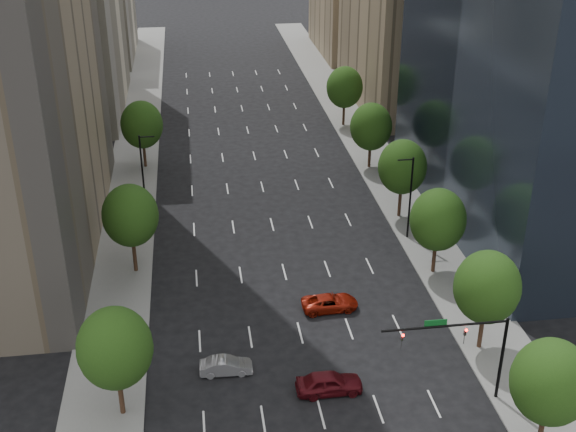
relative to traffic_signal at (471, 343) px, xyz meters
name	(u,v)px	position (x,y,z in m)	size (l,w,h in m)	color
sidewalk_left	(125,233)	(-26.03, 30.00, -5.10)	(6.00, 200.00, 0.15)	slate
sidewalk_right	(412,215)	(4.97, 30.00, -5.10)	(6.00, 200.00, 0.15)	slate
filler_left	(93,9)	(-35.53, 106.00, 3.83)	(14.00, 26.00, 18.00)	beige
parking_tan_right	(405,6)	(14.47, 70.00, 9.83)	(14.00, 30.00, 30.00)	#8C7759
filler_right	(355,10)	(14.47, 103.00, 2.83)	(14.00, 26.00, 16.00)	#8C7759
tree_right_0	(551,382)	(3.47, -5.00, 0.22)	(5.20, 5.20, 8.39)	#382316
tree_right_1	(487,287)	(3.47, 6.00, 0.58)	(5.20, 5.20, 8.75)	#382316
tree_right_2	(438,220)	(3.47, 18.00, 0.43)	(5.20, 5.20, 8.61)	#382316
tree_right_3	(402,167)	(3.47, 30.00, 0.72)	(5.20, 5.20, 8.89)	#382316
tree_right_4	(371,127)	(3.47, 44.00, 0.29)	(5.20, 5.20, 8.46)	#382316
tree_right_5	(345,87)	(3.47, 60.00, 0.58)	(5.20, 5.20, 8.75)	#382316
tree_left_0	(115,348)	(-24.53, 2.00, 0.58)	(5.20, 5.20, 8.75)	#382316
tree_left_1	(130,216)	(-24.53, 22.00, 0.79)	(5.20, 5.20, 8.97)	#382316
tree_left_2	(142,125)	(-24.53, 48.00, 0.50)	(5.20, 5.20, 8.68)	#382316
streetlight_rn	(410,196)	(2.91, 25.00, -0.33)	(1.70, 0.20, 9.00)	black
streetlight_ln	(143,172)	(-23.96, 35.00, -0.33)	(1.70, 0.20, 9.00)	black
traffic_signal	(471,343)	(0.00, 0.00, 0.00)	(9.12, 0.40, 7.38)	black
car_maroon	(329,383)	(-9.53, 2.33, -4.33)	(1.99, 4.95, 1.69)	#500D13
car_silver	(226,366)	(-16.95, 5.59, -4.51)	(1.41, 4.05, 1.33)	gray
car_red_far	(330,303)	(-7.42, 13.14, -4.49)	(2.28, 4.94, 1.37)	maroon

